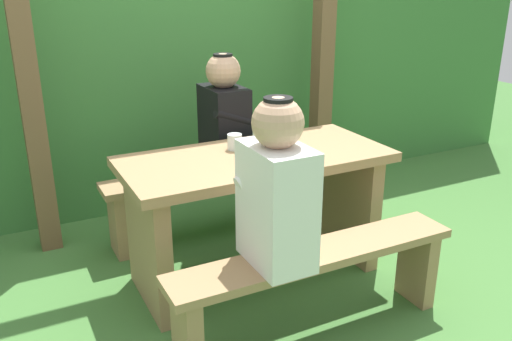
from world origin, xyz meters
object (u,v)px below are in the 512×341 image
person_white_shirt (276,190)px  person_black_coat (224,117)px  cell_phone (274,157)px  drinking_glass (235,142)px  bench_far (214,188)px  bottle_left (277,131)px  bottle_right (258,140)px  bench_near (315,275)px  picnic_table (256,194)px

person_white_shirt → person_black_coat: bearing=76.3°
person_white_shirt → cell_phone: bearing=62.2°
person_white_shirt → drinking_glass: person_white_shirt is taller
bench_far → bottle_left: bearing=-73.6°
person_black_coat → bottle_left: size_ratio=3.28×
person_white_shirt → person_black_coat: 1.21m
bench_far → bottle_right: 0.83m
bench_near → drinking_glass: 0.85m
person_white_shirt → bottle_right: 0.55m
bench_far → cell_phone: cell_phone is taller
bench_far → bottle_right: (-0.02, -0.66, 0.50)m
drinking_glass → cell_phone: bearing=-61.6°
picnic_table → bench_near: size_ratio=1.00×
bench_near → bottle_right: 0.72m
bench_near → bottle_left: bottle_left is taller
bottle_right → cell_phone: bottle_right is taller
bench_near → bench_far: (0.00, 1.18, 0.00)m
picnic_table → bottle_right: bottle_right is taller
person_white_shirt → picnic_table: bearing=70.7°
bench_near → person_white_shirt: 0.50m
person_black_coat → bottle_left: person_black_coat is taller
picnic_table → bench_far: 0.62m
bench_near → drinking_glass: (-0.06, 0.72, 0.44)m
bench_far → bottle_left: size_ratio=6.39×
bench_near → person_white_shirt: bearing=179.1°
picnic_table → person_white_shirt: person_white_shirt is taller
bench_near → drinking_glass: drinking_glass is taller
picnic_table → drinking_glass: bearing=115.3°
person_black_coat → picnic_table: bearing=-97.9°
person_black_coat → bottle_right: (-0.10, -0.65, 0.05)m
picnic_table → cell_phone: cell_phone is taller
drinking_glass → picnic_table: bearing=-64.7°
bench_near → bench_far: size_ratio=1.00×
picnic_table → bench_near: picnic_table is taller
person_black_coat → person_white_shirt: bearing=-103.7°
bench_far → person_black_coat: size_ratio=1.95×
bench_far → drinking_glass: size_ratio=16.65×
person_black_coat → drinking_glass: bearing=-107.3°
bench_far → person_white_shirt: 1.28m
person_white_shirt → cell_phone: size_ratio=5.14×
person_white_shirt → bottle_right: size_ratio=2.87×
cell_phone → drinking_glass: bearing=127.6°
bench_far → person_white_shirt: person_white_shirt is taller
cell_phone → bench_far: bearing=104.0°
picnic_table → person_black_coat: person_black_coat is taller
picnic_table → person_black_coat: size_ratio=1.95×
bench_far → bottle_left: bottle_left is taller
person_black_coat → bench_far: bearing=177.7°
person_white_shirt → drinking_glass: size_ratio=8.56×
picnic_table → cell_phone: (0.06, -0.09, 0.23)m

